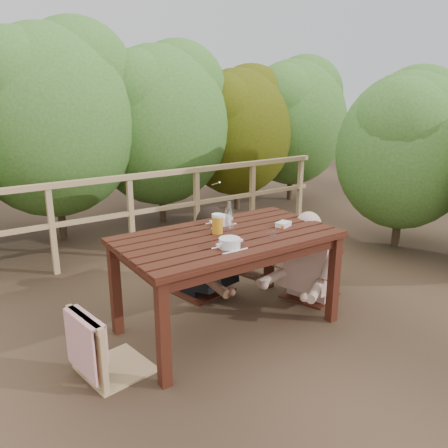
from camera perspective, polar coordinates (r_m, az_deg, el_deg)
ground at (r=3.95m, az=0.42°, el=-12.79°), size 60.00×60.00×0.00m
table at (r=3.77m, az=0.43°, el=-7.42°), size 1.75×0.98×0.81m
chair_left at (r=3.27m, az=-14.07°, el=-10.56°), size 0.54×0.54×0.95m
chair_far at (r=4.40m, az=-3.05°, el=-2.21°), size 0.61×0.61×1.04m
chair_right at (r=4.38m, az=11.11°, el=-3.52°), size 0.57×0.57×0.91m
woman at (r=4.36m, az=-3.22°, el=-0.13°), size 0.68×0.78×1.37m
diner_right at (r=4.32m, az=11.59°, el=-0.07°), size 0.87×0.78×1.45m
railing at (r=5.40m, az=-11.69°, el=0.88°), size 5.60×0.10×1.01m
hedge_row at (r=6.47m, az=-13.35°, el=15.85°), size 6.60×1.60×3.80m
soup_near at (r=3.31m, az=0.71°, el=-2.53°), size 0.27×0.27×0.09m
soup_far at (r=3.88m, az=-0.34°, el=0.39°), size 0.27×0.27×0.09m
beer_glass at (r=3.62m, az=-0.83°, el=-0.08°), size 0.09×0.09×0.18m
bottle at (r=3.66m, az=0.67°, el=0.80°), size 0.06×0.06×0.27m
tumbler at (r=3.51m, az=6.18°, el=-1.59°), size 0.07×0.07×0.08m
butter_tub at (r=3.85m, az=7.54°, el=-0.15°), size 0.15×0.13×0.06m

